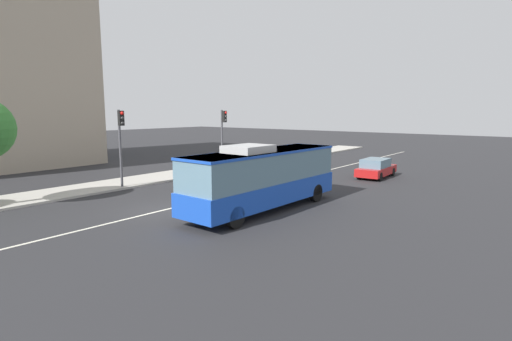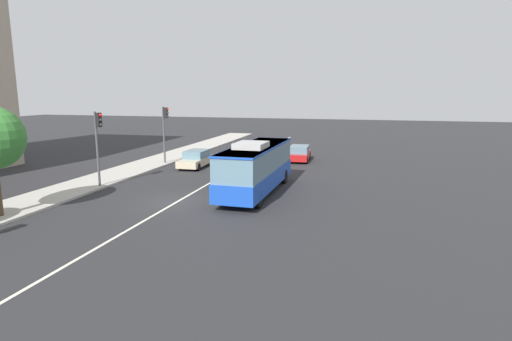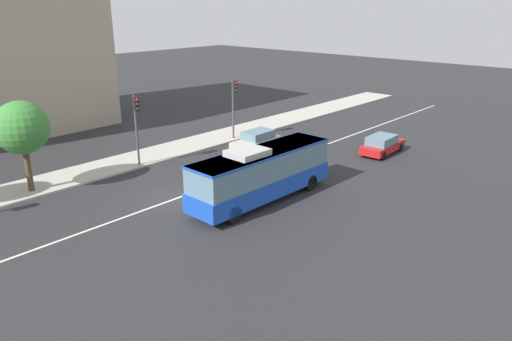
% 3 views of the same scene
% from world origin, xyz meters
% --- Properties ---
extents(ground_plane, '(160.00, 160.00, 0.00)m').
position_xyz_m(ground_plane, '(0.00, 0.00, 0.00)').
color(ground_plane, '#28282B').
extents(sidewalk_kerb, '(80.00, 3.69, 0.14)m').
position_xyz_m(sidewalk_kerb, '(0.00, 8.21, 0.07)').
color(sidewalk_kerb, '#B2ADA3').
rests_on(sidewalk_kerb, ground_plane).
extents(lane_centre_line, '(76.00, 0.16, 0.01)m').
position_xyz_m(lane_centre_line, '(0.00, 0.00, 0.01)').
color(lane_centre_line, silver).
rests_on(lane_centre_line, ground_plane).
extents(transit_bus, '(10.05, 2.71, 3.46)m').
position_xyz_m(transit_bus, '(3.30, -4.01, 1.81)').
color(transit_bus, '#1947B7').
rests_on(transit_bus, ground_plane).
extents(sedan_beige, '(4.54, 1.89, 1.46)m').
position_xyz_m(sedan_beige, '(11.20, 3.55, 0.72)').
color(sedan_beige, '#C6B793').
rests_on(sedan_beige, ground_plane).
extents(sedan_red, '(4.57, 1.99, 1.46)m').
position_xyz_m(sedan_red, '(16.89, -4.68, 0.72)').
color(sedan_red, '#B21919').
rests_on(sedan_red, ground_plane).
extents(traffic_light_mid_block, '(0.34, 0.62, 5.20)m').
position_xyz_m(traffic_light_mid_block, '(11.89, 6.75, 3.56)').
color(traffic_light_mid_block, '#47474C').
rests_on(traffic_light_mid_block, ground_plane).
extents(traffic_light_far_corner, '(0.34, 0.62, 5.20)m').
position_xyz_m(traffic_light_far_corner, '(2.08, 6.71, 3.56)').
color(traffic_light_far_corner, '#47474C').
rests_on(traffic_light_far_corner, ground_plane).
extents(street_tree_kerbside_right, '(3.25, 3.25, 5.84)m').
position_xyz_m(street_tree_kerbside_right, '(-5.49, 7.53, 4.18)').
color(street_tree_kerbside_right, '#4C3823').
rests_on(street_tree_kerbside_right, ground_plane).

